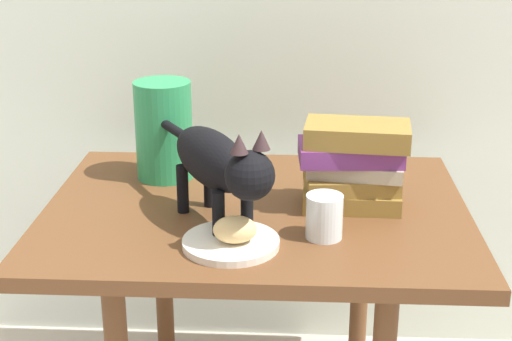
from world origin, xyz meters
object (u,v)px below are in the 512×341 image
Objects in this scene: bread_roll at (235,229)px; cat at (219,163)px; green_vase at (164,130)px; plate at (231,243)px; side_table at (256,238)px; candle_jar at (324,219)px; book_stack at (353,165)px.

cat is (-0.04, 0.09, 0.09)m from bread_roll.
cat reaches higher than green_vase.
bread_roll is (0.01, -0.01, 0.03)m from plate.
green_vase reaches higher than plate.
side_table is 3.93× the size of green_vase.
book_stack is at bearing 68.18° from candle_jar.
bread_roll is 0.32m from book_stack.
bread_roll is 0.42m from green_vase.
book_stack is 0.18m from candle_jar.
bread_roll is 0.14m from cat.
book_stack is 1.02× the size of green_vase.
cat is 0.31m from green_vase.
plate is 2.12× the size of candle_jar.
cat reaches higher than plate.
book_stack is (0.20, 0.01, 0.16)m from side_table.
candle_jar is (0.16, 0.06, -0.00)m from bread_roll.
book_stack is at bearing 24.71° from cat.
side_table is at bearing 79.00° from plate.
book_stack is at bearing 4.23° from side_table.
green_vase is 2.62× the size of candle_jar.
cat is 1.83× the size of book_stack.
book_stack reaches higher than side_table.
green_vase is at bearing 116.83° from plate.
cat reaches higher than bread_roll.
cat is at bearing -121.44° from side_table.
candle_jar is at bearing 15.65° from plate.
side_table is 3.84× the size of book_stack.
plate is 0.43× the size of cat.
bread_roll is 0.19× the size of cat.
plate is at bearing -101.00° from side_table.
candle_jar reaches higher than side_table.
bread_roll is 0.36× the size of green_vase.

